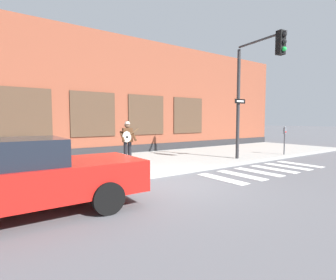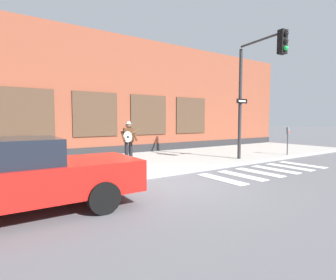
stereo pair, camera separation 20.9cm
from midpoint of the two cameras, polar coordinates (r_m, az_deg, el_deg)
name	(u,v)px [view 2 (the right image)]	position (r m, az deg, el deg)	size (l,w,h in m)	color
ground_plane	(171,185)	(7.78, 1.38, -9.69)	(160.00, 160.00, 0.00)	#56565B
sidewalk	(119,165)	(10.97, -10.10, -5.28)	(28.00, 5.53, 0.13)	#9E9E99
building_backdrop	(83,98)	(15.34, -17.61, 8.80)	(28.00, 4.06, 6.28)	brown
crosswalk	(267,171)	(10.49, 21.31, -6.28)	(5.20, 1.90, 0.01)	silver
red_car	(20,176)	(5.97, -28.57, -6.97)	(4.62, 2.02, 1.53)	red
busker	(128,139)	(10.69, -8.06, 0.11)	(0.72, 0.61, 1.70)	black
traffic_light	(256,78)	(11.80, 19.14, 12.60)	(0.70, 2.47, 5.09)	#2D2D30
parking_meter	(288,136)	(14.56, 25.00, 0.75)	(0.13, 0.11, 1.44)	#47474C
utility_box	(21,150)	(12.31, -28.99, -1.85)	(1.05, 0.66, 1.08)	gray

